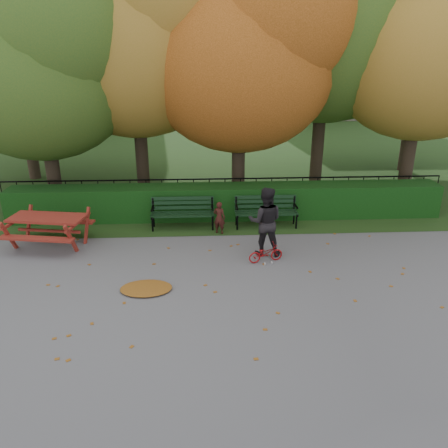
{
  "coord_description": "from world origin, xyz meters",
  "views": [
    {
      "loc": [
        -0.74,
        -8.13,
        4.66
      ],
      "look_at": [
        -0.24,
        1.32,
        1.0
      ],
      "focal_mm": 35.0,
      "sensor_mm": 36.0,
      "label": 1
    }
  ],
  "objects_px": {
    "adult": "(265,221)",
    "tree_f": "(19,24)",
    "tree_g": "(434,36)",
    "bench_left": "(183,210)",
    "tree_b": "(144,30)",
    "bench_right": "(266,209)",
    "tree_a": "(45,61)",
    "tree_c": "(251,50)",
    "bicycle": "(266,253)",
    "tree_e": "(440,40)",
    "tree_d": "(342,12)",
    "child": "(219,218)",
    "picnic_table": "(48,223)"
  },
  "relations": [
    {
      "from": "bench_left",
      "to": "child",
      "type": "distance_m",
      "value": 1.15
    },
    {
      "from": "child",
      "to": "picnic_table",
      "type": "bearing_deg",
      "value": 30.54
    },
    {
      "from": "bench_right",
      "to": "tree_f",
      "type": "bearing_deg",
      "value": 146.08
    },
    {
      "from": "tree_g",
      "to": "bench_left",
      "type": "xyz_separation_m",
      "value": [
        -9.63,
        -6.06,
        -4.85
      ]
    },
    {
      "from": "tree_d",
      "to": "tree_g",
      "type": "bearing_deg",
      "value": 29.61
    },
    {
      "from": "bench_right",
      "to": "bench_left",
      "type": "bearing_deg",
      "value": 180.0
    },
    {
      "from": "tree_f",
      "to": "picnic_table",
      "type": "height_order",
      "value": "tree_f"
    },
    {
      "from": "picnic_table",
      "to": "bicycle",
      "type": "height_order",
      "value": "picnic_table"
    },
    {
      "from": "bicycle",
      "to": "tree_e",
      "type": "bearing_deg",
      "value": -66.93
    },
    {
      "from": "tree_e",
      "to": "tree_f",
      "type": "distance_m",
      "value": 14.1
    },
    {
      "from": "tree_f",
      "to": "bicycle",
      "type": "xyz_separation_m",
      "value": [
        7.9,
        -7.91,
        -5.47
      ]
    },
    {
      "from": "picnic_table",
      "to": "adult",
      "type": "bearing_deg",
      "value": 1.71
    },
    {
      "from": "tree_d",
      "to": "tree_e",
      "type": "bearing_deg",
      "value": -28.91
    },
    {
      "from": "tree_d",
      "to": "tree_g",
      "type": "xyz_separation_m",
      "value": [
        4.46,
        2.53,
        -0.61
      ]
    },
    {
      "from": "tree_d",
      "to": "bicycle",
      "type": "distance_m",
      "value": 8.81
    },
    {
      "from": "tree_c",
      "to": "bench_left",
      "type": "distance_m",
      "value": 5.31
    },
    {
      "from": "adult",
      "to": "tree_b",
      "type": "bearing_deg",
      "value": -48.59
    },
    {
      "from": "tree_b",
      "to": "tree_c",
      "type": "xyz_separation_m",
      "value": [
        3.28,
        -0.78,
        -0.58
      ]
    },
    {
      "from": "tree_e",
      "to": "picnic_table",
      "type": "xyz_separation_m",
      "value": [
        -11.24,
        -3.2,
        -4.45
      ]
    },
    {
      "from": "tree_d",
      "to": "picnic_table",
      "type": "distance_m",
      "value": 11.14
    },
    {
      "from": "adult",
      "to": "tree_f",
      "type": "bearing_deg",
      "value": -34.97
    },
    {
      "from": "tree_a",
      "to": "tree_c",
      "type": "bearing_deg",
      "value": 3.65
    },
    {
      "from": "tree_d",
      "to": "bicycle",
      "type": "relative_size",
      "value": 11.22
    },
    {
      "from": "tree_d",
      "to": "tree_e",
      "type": "distance_m",
      "value": 3.15
    },
    {
      "from": "tree_f",
      "to": "picnic_table",
      "type": "relative_size",
      "value": 4.32
    },
    {
      "from": "tree_c",
      "to": "child",
      "type": "bearing_deg",
      "value": -111.81
    },
    {
      "from": "tree_b",
      "to": "bicycle",
      "type": "bearing_deg",
      "value": -59.36
    },
    {
      "from": "tree_d",
      "to": "tree_b",
      "type": "bearing_deg",
      "value": -175.62
    },
    {
      "from": "tree_e",
      "to": "adult",
      "type": "distance_m",
      "value": 8.15
    },
    {
      "from": "tree_c",
      "to": "child",
      "type": "relative_size",
      "value": 8.67
    },
    {
      "from": "tree_a",
      "to": "tree_c",
      "type": "distance_m",
      "value": 6.04
    },
    {
      "from": "tree_f",
      "to": "child",
      "type": "relative_size",
      "value": 9.95
    },
    {
      "from": "picnic_table",
      "to": "bicycle",
      "type": "distance_m",
      "value": 5.63
    },
    {
      "from": "tree_e",
      "to": "picnic_table",
      "type": "bearing_deg",
      "value": -164.11
    },
    {
      "from": "picnic_table",
      "to": "tree_g",
      "type": "bearing_deg",
      "value": 38.68
    },
    {
      "from": "bench_left",
      "to": "picnic_table",
      "type": "relative_size",
      "value": 0.85
    },
    {
      "from": "tree_b",
      "to": "bench_right",
      "type": "relative_size",
      "value": 4.88
    },
    {
      "from": "tree_f",
      "to": "tree_b",
      "type": "bearing_deg",
      "value": -27.99
    },
    {
      "from": "tree_f",
      "to": "picnic_table",
      "type": "xyz_separation_m",
      "value": [
        2.42,
        -6.67,
        -5.06
      ]
    },
    {
      "from": "tree_g",
      "to": "bench_right",
      "type": "bearing_deg",
      "value": -140.05
    },
    {
      "from": "tree_c",
      "to": "bench_right",
      "type": "distance_m",
      "value": 4.87
    },
    {
      "from": "tree_a",
      "to": "tree_d",
      "type": "distance_m",
      "value": 9.33
    },
    {
      "from": "adult",
      "to": "bench_left",
      "type": "bearing_deg",
      "value": -34.17
    },
    {
      "from": "child",
      "to": "adult",
      "type": "relative_size",
      "value": 0.53
    },
    {
      "from": "picnic_table",
      "to": "child",
      "type": "bearing_deg",
      "value": 17.89
    },
    {
      "from": "tree_d",
      "to": "child",
      "type": "distance_m",
      "value": 8.0
    },
    {
      "from": "tree_f",
      "to": "tree_g",
      "type": "relative_size",
      "value": 1.07
    },
    {
      "from": "adult",
      "to": "child",
      "type": "bearing_deg",
      "value": -44.71
    },
    {
      "from": "tree_g",
      "to": "bench_left",
      "type": "height_order",
      "value": "tree_g"
    },
    {
      "from": "child",
      "to": "adult",
      "type": "height_order",
      "value": "adult"
    }
  ]
}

